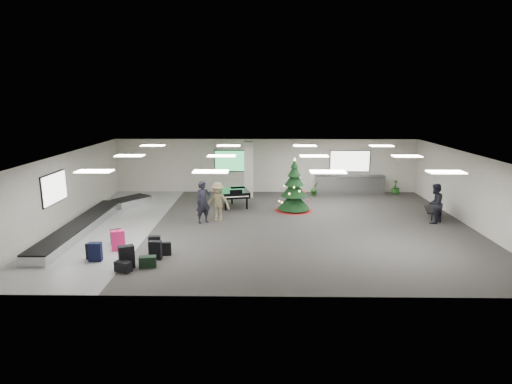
{
  "coord_description": "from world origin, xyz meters",
  "views": [
    {
      "loc": [
        -0.25,
        -18.38,
        5.62
      ],
      "look_at": [
        -0.52,
        1.0,
        1.32
      ],
      "focal_mm": 30.0,
      "sensor_mm": 36.0,
      "label": 1
    }
  ],
  "objects_px": {
    "pink_suitcase": "(118,241)",
    "service_counter": "(350,184)",
    "potted_plant_left": "(315,189)",
    "traveler_a": "(203,202)",
    "bench": "(433,207)",
    "christmas_tree": "(294,192)",
    "baggage_carousel": "(92,221)",
    "grand_piano": "(234,193)",
    "traveler_b": "(218,202)",
    "potted_plant_right": "(396,187)",
    "traveler_bench": "(435,204)"
  },
  "relations": [
    {
      "from": "pink_suitcase",
      "to": "bench",
      "type": "bearing_deg",
      "value": 0.34
    },
    {
      "from": "potted_plant_left",
      "to": "pink_suitcase",
      "type": "bearing_deg",
      "value": -132.57
    },
    {
      "from": "pink_suitcase",
      "to": "traveler_b",
      "type": "relative_size",
      "value": 0.43
    },
    {
      "from": "service_counter",
      "to": "christmas_tree",
      "type": "xyz_separation_m",
      "value": [
        -3.63,
        -4.0,
        0.39
      ]
    },
    {
      "from": "grand_piano",
      "to": "bench",
      "type": "height_order",
      "value": "grand_piano"
    },
    {
      "from": "bench",
      "to": "christmas_tree",
      "type": "bearing_deg",
      "value": -175.77
    },
    {
      "from": "traveler_bench",
      "to": "baggage_carousel",
      "type": "bearing_deg",
      "value": -40.22
    },
    {
      "from": "traveler_a",
      "to": "potted_plant_right",
      "type": "relative_size",
      "value": 2.2
    },
    {
      "from": "service_counter",
      "to": "pink_suitcase",
      "type": "relative_size",
      "value": 5.12
    },
    {
      "from": "pink_suitcase",
      "to": "bench",
      "type": "xyz_separation_m",
      "value": [
        13.53,
        4.64,
        0.12
      ]
    },
    {
      "from": "pink_suitcase",
      "to": "service_counter",
      "type": "bearing_deg",
      "value": 24.39
    },
    {
      "from": "pink_suitcase",
      "to": "bench",
      "type": "distance_m",
      "value": 14.3
    },
    {
      "from": "traveler_a",
      "to": "potted_plant_left",
      "type": "height_order",
      "value": "traveler_a"
    },
    {
      "from": "christmas_tree",
      "to": "traveler_a",
      "type": "distance_m",
      "value": 4.84
    },
    {
      "from": "baggage_carousel",
      "to": "service_counter",
      "type": "relative_size",
      "value": 2.4
    },
    {
      "from": "grand_piano",
      "to": "traveler_bench",
      "type": "distance_m",
      "value": 9.7
    },
    {
      "from": "baggage_carousel",
      "to": "christmas_tree",
      "type": "distance_m",
      "value": 9.64
    },
    {
      "from": "potted_plant_right",
      "to": "potted_plant_left",
      "type": "bearing_deg",
      "value": -174.13
    },
    {
      "from": "pink_suitcase",
      "to": "bench",
      "type": "relative_size",
      "value": 0.53
    },
    {
      "from": "baggage_carousel",
      "to": "traveler_bench",
      "type": "height_order",
      "value": "traveler_bench"
    },
    {
      "from": "baggage_carousel",
      "to": "grand_piano",
      "type": "relative_size",
      "value": 4.62
    },
    {
      "from": "baggage_carousel",
      "to": "potted_plant_right",
      "type": "xyz_separation_m",
      "value": [
        15.5,
        6.51,
        0.23
      ]
    },
    {
      "from": "grand_piano",
      "to": "traveler_b",
      "type": "bearing_deg",
      "value": -116.85
    },
    {
      "from": "baggage_carousel",
      "to": "potted_plant_right",
      "type": "height_order",
      "value": "potted_plant_right"
    },
    {
      "from": "service_counter",
      "to": "pink_suitcase",
      "type": "xyz_separation_m",
      "value": [
        -10.62,
        -9.9,
        -0.16
      ]
    },
    {
      "from": "potted_plant_right",
      "to": "traveler_bench",
      "type": "bearing_deg",
      "value": -90.64
    },
    {
      "from": "traveler_b",
      "to": "baggage_carousel",
      "type": "bearing_deg",
      "value": -154.53
    },
    {
      "from": "service_counter",
      "to": "grand_piano",
      "type": "xyz_separation_m",
      "value": [
        -6.69,
        -3.34,
        0.2
      ]
    },
    {
      "from": "service_counter",
      "to": "christmas_tree",
      "type": "relative_size",
      "value": 1.48
    },
    {
      "from": "bench",
      "to": "traveler_bench",
      "type": "height_order",
      "value": "traveler_bench"
    },
    {
      "from": "traveler_a",
      "to": "traveler_bench",
      "type": "height_order",
      "value": "traveler_a"
    },
    {
      "from": "service_counter",
      "to": "traveler_a",
      "type": "relative_size",
      "value": 2.08
    },
    {
      "from": "potted_plant_left",
      "to": "service_counter",
      "type": "bearing_deg",
      "value": 18.22
    },
    {
      "from": "traveler_b",
      "to": "potted_plant_left",
      "type": "xyz_separation_m",
      "value": [
        5.1,
        5.16,
        -0.48
      ]
    },
    {
      "from": "bench",
      "to": "potted_plant_right",
      "type": "xyz_separation_m",
      "value": [
        -0.24,
        5.04,
        -0.06
      ]
    },
    {
      "from": "baggage_carousel",
      "to": "traveler_bench",
      "type": "bearing_deg",
      "value": 2.21
    },
    {
      "from": "pink_suitcase",
      "to": "traveler_a",
      "type": "bearing_deg",
      "value": 34.68
    },
    {
      "from": "traveler_a",
      "to": "potted_plant_right",
      "type": "height_order",
      "value": "traveler_a"
    },
    {
      "from": "bench",
      "to": "potted_plant_left",
      "type": "relative_size",
      "value": 1.74
    },
    {
      "from": "potted_plant_left",
      "to": "potted_plant_right",
      "type": "distance_m",
      "value": 4.87
    },
    {
      "from": "traveler_b",
      "to": "potted_plant_right",
      "type": "xyz_separation_m",
      "value": [
        9.95,
        5.66,
        -0.47
      ]
    },
    {
      "from": "pink_suitcase",
      "to": "potted_plant_right",
      "type": "height_order",
      "value": "potted_plant_right"
    },
    {
      "from": "christmas_tree",
      "to": "bench",
      "type": "xyz_separation_m",
      "value": [
        6.53,
        -1.25,
        -0.43
      ]
    },
    {
      "from": "pink_suitcase",
      "to": "baggage_carousel",
      "type": "bearing_deg",
      "value": 106.39
    },
    {
      "from": "baggage_carousel",
      "to": "traveler_bench",
      "type": "xyz_separation_m",
      "value": [
        15.43,
        0.6,
        0.7
      ]
    },
    {
      "from": "traveler_b",
      "to": "pink_suitcase",
      "type": "bearing_deg",
      "value": -112.93
    },
    {
      "from": "traveler_a",
      "to": "pink_suitcase",
      "type": "bearing_deg",
      "value": -161.62
    },
    {
      "from": "traveler_a",
      "to": "potted_plant_left",
      "type": "relative_size",
      "value": 2.27
    },
    {
      "from": "traveler_a",
      "to": "potted_plant_left",
      "type": "bearing_deg",
      "value": 9.19
    },
    {
      "from": "grand_piano",
      "to": "potted_plant_left",
      "type": "height_order",
      "value": "grand_piano"
    }
  ]
}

